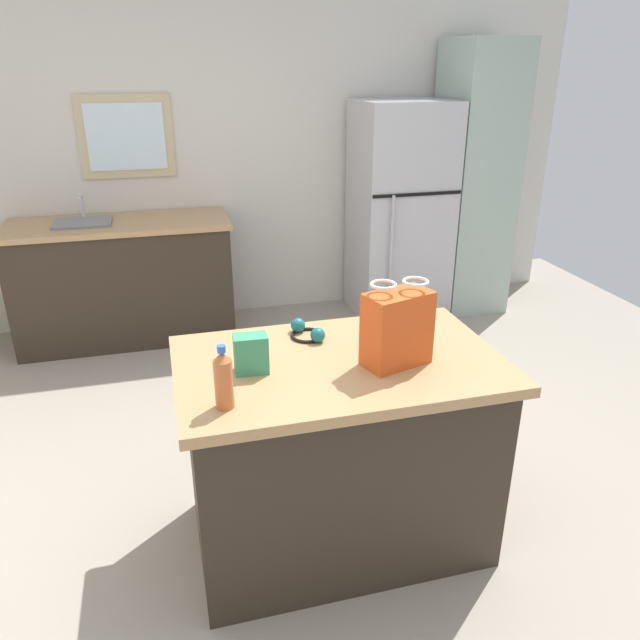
# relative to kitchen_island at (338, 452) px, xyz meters

# --- Properties ---
(ground) EXTENTS (6.49, 6.49, 0.00)m
(ground) POSITION_rel_kitchen_island_xyz_m (0.12, 0.23, -0.45)
(ground) COLOR #9E9384
(back_wall) EXTENTS (5.41, 0.13, 2.75)m
(back_wall) POSITION_rel_kitchen_island_xyz_m (0.11, 2.89, 0.93)
(back_wall) COLOR silver
(back_wall) RESTS_ON ground
(kitchen_island) EXTENTS (1.31, 0.82, 0.89)m
(kitchen_island) POSITION_rel_kitchen_island_xyz_m (0.00, 0.00, 0.00)
(kitchen_island) COLOR #33281E
(kitchen_island) RESTS_ON ground
(refrigerator) EXTENTS (0.73, 0.70, 1.73)m
(refrigerator) POSITION_rel_kitchen_island_xyz_m (1.26, 2.48, 0.41)
(refrigerator) COLOR #B7B7BC
(refrigerator) RESTS_ON ground
(tall_cabinet) EXTENTS (0.52, 0.62, 2.17)m
(tall_cabinet) POSITION_rel_kitchen_island_xyz_m (1.91, 2.48, 0.63)
(tall_cabinet) COLOR #9EB2A8
(tall_cabinet) RESTS_ON ground
(sink_counter) EXTENTS (1.60, 0.65, 1.10)m
(sink_counter) POSITION_rel_kitchen_island_xyz_m (-0.95, 2.51, 0.02)
(sink_counter) COLOR #33281E
(sink_counter) RESTS_ON ground
(shopping_bag) EXTENTS (0.29, 0.21, 0.34)m
(shopping_bag) POSITION_rel_kitchen_island_xyz_m (0.21, -0.09, 0.59)
(shopping_bag) COLOR #DB511E
(shopping_bag) RESTS_ON kitchen_island
(small_box) EXTENTS (0.13, 0.09, 0.15)m
(small_box) POSITION_rel_kitchen_island_xyz_m (-0.36, -0.01, 0.52)
(small_box) COLOR #388E66
(small_box) RESTS_ON kitchen_island
(bottle) EXTENTS (0.07, 0.07, 0.23)m
(bottle) POSITION_rel_kitchen_island_xyz_m (-0.49, -0.24, 0.55)
(bottle) COLOR #C66633
(bottle) RESTS_ON kitchen_island
(ear_defenders) EXTENTS (0.20, 0.20, 0.06)m
(ear_defenders) POSITION_rel_kitchen_island_xyz_m (-0.07, 0.25, 0.46)
(ear_defenders) COLOR black
(ear_defenders) RESTS_ON kitchen_island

